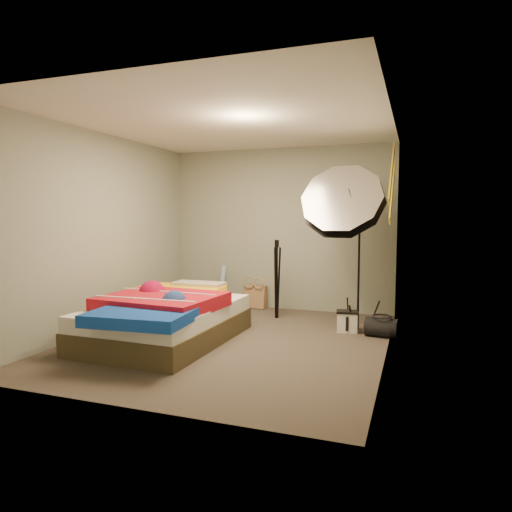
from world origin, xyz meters
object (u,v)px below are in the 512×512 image
at_px(camera_case, 347,322).
at_px(photo_umbrella, 343,205).
at_px(duffel_bag, 381,327).
at_px(camera_tripod, 277,273).
at_px(tote_bag, 255,297).
at_px(bed, 166,316).
at_px(wrapping_roll, 222,287).

height_order(camera_case, photo_umbrella, photo_umbrella).
bearing_deg(duffel_bag, camera_tripod, 165.60).
bearing_deg(tote_bag, bed, -91.63).
bearing_deg(wrapping_roll, camera_tripod, -23.31).
bearing_deg(photo_umbrella, bed, -146.84).
relative_size(camera_case, camera_tripod, 0.22).
height_order(duffel_bag, bed, bed).
bearing_deg(camera_case, camera_tripod, 148.06).
distance_m(wrapping_roll, camera_case, 2.32).
relative_size(camera_case, bed, 0.11).
height_order(tote_bag, photo_umbrella, photo_umbrella).
bearing_deg(camera_tripod, wrapping_roll, 156.69).
bearing_deg(camera_tripod, camera_case, -23.46).
bearing_deg(bed, duffel_bag, 23.53).
height_order(photo_umbrella, camera_tripod, photo_umbrella).
xyz_separation_m(wrapping_roll, photo_umbrella, (2.03, -0.83, 1.26)).
relative_size(wrapping_roll, duffel_bag, 1.76).
bearing_deg(camera_tripod, duffel_bag, -20.49).
distance_m(tote_bag, bed, 2.19).
bearing_deg(bed, wrapping_roll, 95.10).
distance_m(wrapping_roll, photo_umbrella, 2.53).
distance_m(camera_case, photo_umbrella, 1.48).
relative_size(tote_bag, duffel_bag, 0.96).
bearing_deg(photo_umbrella, wrapping_roll, 157.83).
relative_size(photo_umbrella, camera_tripod, 1.99).
height_order(tote_bag, camera_tripod, camera_tripod).
bearing_deg(wrapping_roll, photo_umbrella, -22.17).
relative_size(wrapping_roll, camera_case, 2.69).
distance_m(tote_bag, camera_tripod, 0.91).
bearing_deg(wrapping_roll, duffel_bag, -21.66).
height_order(wrapping_roll, photo_umbrella, photo_umbrella).
bearing_deg(duffel_bag, wrapping_roll, 164.43).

